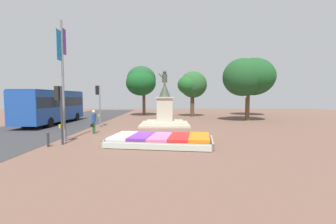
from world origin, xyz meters
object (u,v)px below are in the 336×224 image
traffic_light_mid_block (98,99)px  kerb_bollard_south (48,139)px  flower_planter (161,140)px  pedestrian_with_handbag (94,120)px  banner_pole (62,74)px  traffic_light_near_crossing (59,104)px  statue_monument (165,113)px  kerb_bollard_mid_a (65,132)px  city_bus (52,105)px

traffic_light_mid_block → kerb_bollard_south: 8.18m
flower_planter → traffic_light_mid_block: bearing=128.5°
traffic_light_mid_block → pedestrian_with_handbag: (0.74, -3.63, -1.55)m
banner_pole → traffic_light_near_crossing: bearing=-77.7°
statue_monument → traffic_light_mid_block: statue_monument is taller
traffic_light_mid_block → kerb_bollard_mid_a: size_ratio=3.96×
flower_planter → banner_pole: (-5.89, 0.83, 3.79)m
statue_monument → banner_pole: banner_pole is taller
banner_pole → kerb_bollard_south: (-0.21, -1.48, -3.61)m
pedestrian_with_handbag → traffic_light_near_crossing: bearing=-100.2°
traffic_light_near_crossing → city_bus: bearing=119.5°
statue_monument → pedestrian_with_handbag: statue_monument is taller
traffic_light_mid_block → banner_pole: banner_pole is taller
flower_planter → banner_pole: bearing=172.0°
city_bus → traffic_light_mid_block: bearing=-22.9°
banner_pole → kerb_bollard_south: 3.90m
pedestrian_with_handbag → kerb_bollard_south: 4.43m
traffic_light_mid_block → kerb_bollard_mid_a: (-0.39, -5.72, -2.05)m
pedestrian_with_handbag → flower_planter: bearing=-35.7°
statue_monument → traffic_light_near_crossing: (-5.77, -8.77, 1.10)m
statue_monument → kerb_bollard_south: statue_monument is taller
traffic_light_near_crossing → pedestrian_with_handbag: size_ratio=1.90×
city_bus → kerb_bollard_mid_a: 9.50m
statue_monument → kerb_bollard_south: bearing=-123.5°
traffic_light_near_crossing → traffic_light_mid_block: 7.34m
statue_monument → traffic_light_near_crossing: bearing=-123.4°
statue_monument → kerb_bollard_mid_a: statue_monument is taller
flower_planter → banner_pole: 7.05m
traffic_light_mid_block → pedestrian_with_handbag: 4.02m
traffic_light_near_crossing → kerb_bollard_south: bearing=-126.3°
kerb_bollard_mid_a → traffic_light_mid_block: bearing=86.1°
traffic_light_near_crossing → traffic_light_mid_block: traffic_light_mid_block is taller
traffic_light_mid_block → kerb_bollard_south: traffic_light_mid_block is taller
flower_planter → city_bus: (-11.11, 9.50, 1.66)m
kerb_bollard_mid_a → flower_planter: bearing=-13.9°
kerb_bollard_south → banner_pole: bearing=81.8°
flower_planter → banner_pole: size_ratio=0.87×
pedestrian_with_handbag → banner_pole: bearing=-107.2°
statue_monument → banner_pole: bearing=-127.3°
traffic_light_near_crossing → banner_pole: 1.98m
traffic_light_mid_block → city_bus: bearing=157.1°
statue_monument → traffic_light_near_crossing: size_ratio=1.57×
banner_pole → flower_planter: bearing=-8.0°
traffic_light_mid_block → banner_pole: (-0.12, -6.42, 1.49)m
statue_monument → city_bus: 11.24m
traffic_light_mid_block → banner_pole: 6.59m
city_bus → kerb_bollard_south: bearing=-63.7°
traffic_light_near_crossing → banner_pole: banner_pole is taller
traffic_light_near_crossing → kerb_bollard_mid_a: size_ratio=3.55×
traffic_light_near_crossing → traffic_light_mid_block: bearing=90.6°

